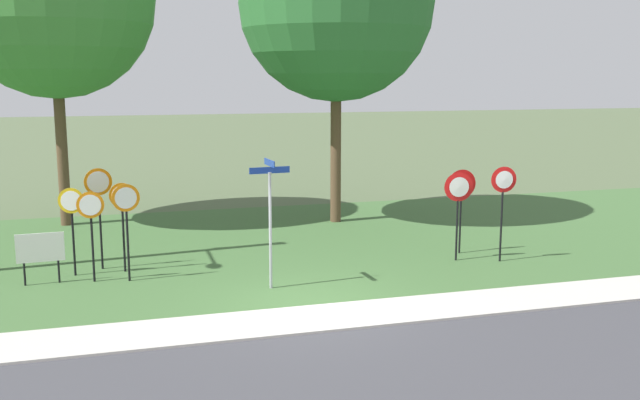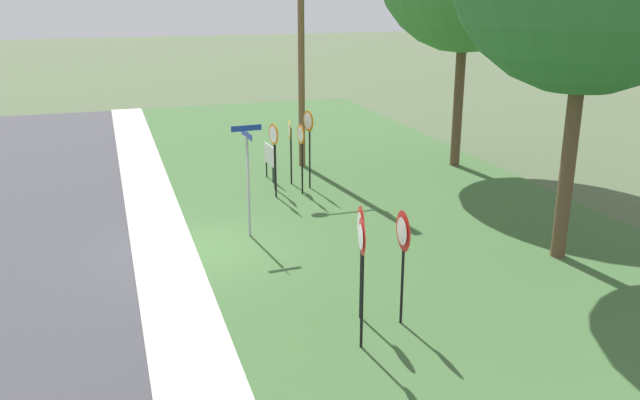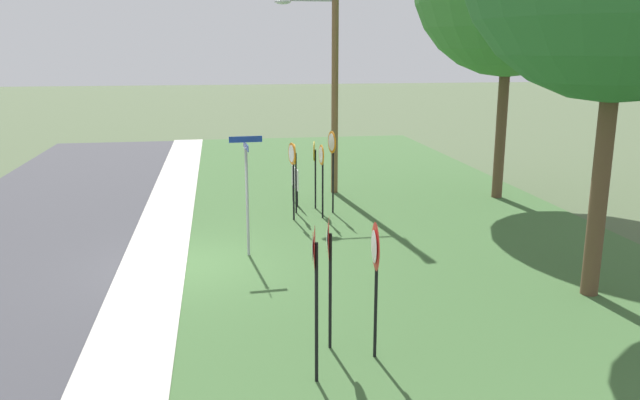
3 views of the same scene
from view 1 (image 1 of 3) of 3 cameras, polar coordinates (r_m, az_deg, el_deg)
ground_plane at (r=15.80m, az=-0.71°, el=-8.54°), size 160.00×160.00×0.00m
sidewalk_strip at (r=15.06m, az=0.11°, el=-9.36°), size 44.00×1.60×0.06m
grass_median at (r=21.42m, az=-4.97°, el=-3.58°), size 44.00×12.00×0.04m
stop_sign_near_left at (r=17.82m, az=-15.13°, el=-0.90°), size 0.66×0.14×2.40m
stop_sign_near_right at (r=18.73m, az=-15.44°, el=-0.67°), size 0.62×0.10×2.30m
stop_sign_far_left at (r=18.03m, az=-17.74°, el=-1.34°), size 0.64×0.10×2.22m
stop_sign_far_center at (r=19.11m, az=-17.17°, el=0.27°), size 0.69×0.14×2.64m
stop_sign_far_right at (r=18.73m, az=-19.13°, el=-1.00°), size 0.63×0.14×2.23m
yield_sign_near_left at (r=19.64m, az=14.36°, el=0.68°), size 0.69×0.15×2.58m
yield_sign_near_right at (r=19.49m, az=10.95°, el=0.39°), size 0.78×0.17×2.41m
yield_sign_far_left at (r=20.31m, az=11.21°, el=0.70°), size 0.81×0.12×2.38m
street_name_post at (r=16.65m, az=-3.99°, el=-1.02°), size 0.96×0.82×3.05m
notice_board at (r=18.40m, az=-21.34°, el=-3.74°), size 1.10×0.10×1.25m
oak_tree_right at (r=24.30m, az=1.31°, el=15.34°), size 6.42×6.42×10.49m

